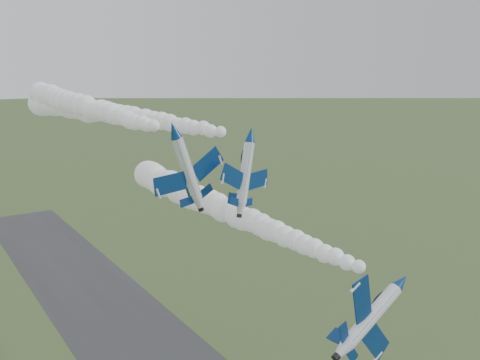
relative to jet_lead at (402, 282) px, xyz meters
name	(u,v)px	position (x,y,z in m)	size (l,w,h in m)	color
jet_lead	(402,282)	(0.00, 0.00, 0.00)	(5.65, 14.50, 10.78)	silver
smoke_trail_jet_lead	(227,210)	(-2.90, 35.60, 1.43)	(5.86, 64.42, 5.86)	white
jet_pair_left	(174,130)	(-17.19, 25.90, 17.02)	(11.09, 14.02, 4.62)	silver
smoke_trail_jet_pair_left	(87,107)	(-19.84, 55.56, 18.44)	(4.74, 51.82, 4.74)	white
jet_pair_right	(251,134)	(-4.19, 26.27, 15.50)	(11.43, 13.56, 4.07)	silver
smoke_trail_jet_pair_right	(116,115)	(-14.30, 56.25, 16.83)	(5.30, 56.24, 5.30)	white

